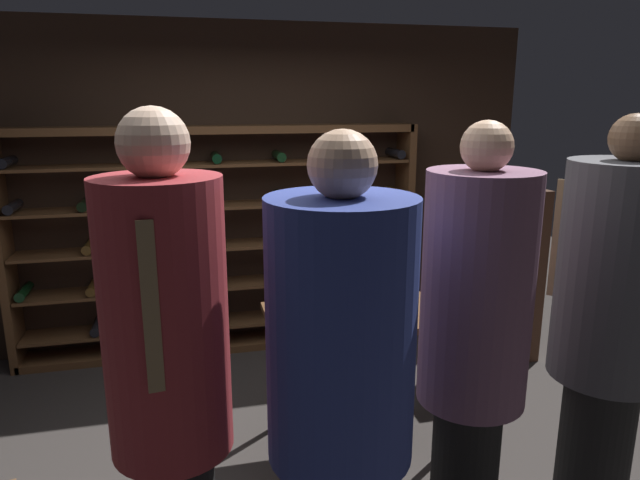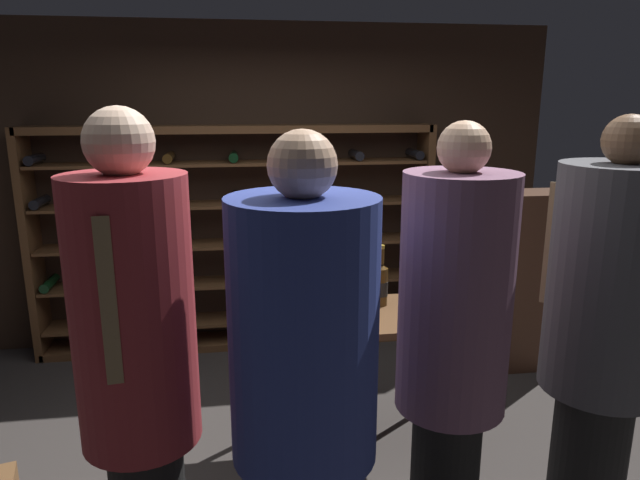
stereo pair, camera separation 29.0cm
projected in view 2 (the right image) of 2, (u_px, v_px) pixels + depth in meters
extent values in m
plane|color=#383330|center=(293.00, 466.00, 3.31)|extent=(10.00, 10.00, 0.00)
cube|color=#332319|center=(268.00, 186.00, 4.90)|extent=(4.85, 0.10, 2.70)
cube|color=brown|center=(32.00, 246.00, 4.53)|extent=(0.06, 0.32, 1.88)
cube|color=brown|center=(422.00, 233.00, 4.99)|extent=(0.06, 0.32, 1.88)
cube|color=brown|center=(233.00, 129.00, 4.54)|extent=(3.24, 0.32, 0.06)
cube|color=brown|center=(240.00, 340.00, 4.98)|extent=(3.24, 0.32, 0.06)
cube|color=brown|center=(239.00, 318.00, 4.93)|extent=(3.16, 0.32, 0.02)
cylinder|color=black|center=(118.00, 319.00, 4.77)|extent=(0.08, 0.30, 0.08)
cylinder|color=black|center=(179.00, 315.00, 4.85)|extent=(0.08, 0.30, 0.08)
cylinder|color=black|center=(239.00, 312.00, 4.92)|extent=(0.08, 0.30, 0.08)
cylinder|color=black|center=(297.00, 309.00, 4.99)|extent=(0.08, 0.30, 0.08)
cylinder|color=black|center=(354.00, 306.00, 5.06)|extent=(0.08, 0.30, 0.08)
cylinder|color=black|center=(409.00, 303.00, 5.13)|extent=(0.08, 0.30, 0.08)
cube|color=brown|center=(238.00, 281.00, 4.85)|extent=(3.16, 0.32, 0.02)
cylinder|color=black|center=(50.00, 283.00, 4.62)|extent=(0.08, 0.30, 0.08)
cylinder|color=#4C3314|center=(114.00, 281.00, 4.69)|extent=(0.08, 0.30, 0.08)
cylinder|color=black|center=(177.00, 278.00, 4.76)|extent=(0.08, 0.30, 0.08)
cylinder|color=black|center=(238.00, 275.00, 4.84)|extent=(0.08, 0.30, 0.08)
cylinder|color=black|center=(297.00, 273.00, 4.91)|extent=(0.08, 0.30, 0.08)
cylinder|color=black|center=(354.00, 270.00, 4.98)|extent=(0.08, 0.30, 0.08)
cylinder|color=#4C3314|center=(410.00, 268.00, 5.05)|extent=(0.08, 0.30, 0.08)
cube|color=brown|center=(237.00, 243.00, 4.77)|extent=(3.16, 0.32, 0.02)
cylinder|color=#4C3314|center=(111.00, 241.00, 4.61)|extent=(0.08, 0.30, 0.08)
cylinder|color=black|center=(175.00, 239.00, 4.68)|extent=(0.08, 0.30, 0.08)
cylinder|color=#4C3314|center=(236.00, 237.00, 4.76)|extent=(0.08, 0.30, 0.08)
cylinder|color=black|center=(297.00, 235.00, 4.83)|extent=(0.08, 0.30, 0.08)
cylinder|color=black|center=(355.00, 233.00, 4.90)|extent=(0.08, 0.30, 0.08)
cylinder|color=black|center=(412.00, 231.00, 4.97)|extent=(0.08, 0.30, 0.08)
cube|color=brown|center=(235.00, 204.00, 4.69)|extent=(3.16, 0.32, 0.02)
cylinder|color=black|center=(40.00, 202.00, 4.46)|extent=(0.08, 0.30, 0.08)
cylinder|color=black|center=(107.00, 200.00, 4.53)|extent=(0.08, 0.30, 0.08)
cylinder|color=#4C3314|center=(172.00, 199.00, 4.60)|extent=(0.08, 0.30, 0.08)
cylinder|color=black|center=(235.00, 197.00, 4.67)|extent=(0.08, 0.30, 0.08)
cylinder|color=black|center=(296.00, 196.00, 4.75)|extent=(0.08, 0.30, 0.08)
cylinder|color=black|center=(355.00, 194.00, 4.82)|extent=(0.08, 0.30, 0.08)
cylinder|color=#4C3314|center=(413.00, 193.00, 4.89)|extent=(0.08, 0.30, 0.08)
cube|color=brown|center=(234.00, 163.00, 4.61)|extent=(3.16, 0.32, 0.02)
cylinder|color=black|center=(35.00, 159.00, 4.38)|extent=(0.08, 0.30, 0.08)
cylinder|color=#4C3314|center=(169.00, 157.00, 4.52)|extent=(0.08, 0.30, 0.08)
cylinder|color=black|center=(234.00, 156.00, 4.59)|extent=(0.08, 0.30, 0.08)
cylinder|color=black|center=(296.00, 156.00, 4.67)|extent=(0.08, 0.30, 0.08)
cylinder|color=black|center=(356.00, 155.00, 4.74)|extent=(0.08, 0.30, 0.08)
cylinder|color=black|center=(415.00, 154.00, 4.81)|extent=(0.08, 0.30, 0.08)
cube|color=brown|center=(355.00, 317.00, 3.32)|extent=(1.04, 0.62, 0.04)
cylinder|color=black|center=(280.00, 413.00, 3.11)|extent=(0.04, 0.04, 0.82)
cylinder|color=black|center=(444.00, 400.00, 3.24)|extent=(0.04, 0.04, 0.82)
cylinder|color=black|center=(273.00, 369.00, 3.61)|extent=(0.04, 0.04, 0.82)
cylinder|color=black|center=(416.00, 360.00, 3.74)|extent=(0.04, 0.04, 0.82)
cylinder|color=#7A516B|center=(455.00, 294.00, 2.19)|extent=(0.44, 0.44, 0.95)
sphere|color=tan|center=(464.00, 148.00, 2.06)|extent=(0.20, 0.20, 0.20)
cube|color=olive|center=(451.00, 251.00, 2.38)|extent=(0.05, 0.02, 0.53)
cylinder|color=black|center=(586.00, 476.00, 2.54)|extent=(0.32, 0.32, 0.88)
cylinder|color=#4C4C51|center=(611.00, 281.00, 2.32)|extent=(0.49, 0.49, 0.96)
sphere|color=brown|center=(629.00, 140.00, 2.18)|extent=(0.20, 0.20, 0.20)
cube|color=olive|center=(551.00, 244.00, 2.44)|extent=(0.04, 0.04, 0.53)
cylinder|color=#9E2D33|center=(133.00, 313.00, 1.95)|extent=(0.42, 0.42, 0.96)
sphere|color=beige|center=(119.00, 142.00, 1.81)|extent=(0.23, 0.23, 0.23)
cube|color=olive|center=(108.00, 303.00, 1.72)|extent=(0.05, 0.01, 0.54)
cylinder|color=#2D3D8C|center=(304.00, 331.00, 1.92)|extent=(0.51, 0.51, 0.92)
sphere|color=tan|center=(302.00, 165.00, 1.79)|extent=(0.23, 0.23, 0.23)
cube|color=maroon|center=(317.00, 277.00, 2.14)|extent=(0.05, 0.02, 0.52)
cube|color=#4C2D1E|center=(528.00, 280.00, 4.45)|extent=(0.44, 0.36, 1.40)
cylinder|color=#4C3314|center=(381.00, 287.00, 3.44)|extent=(0.08, 0.08, 0.23)
cone|color=#4C3314|center=(381.00, 266.00, 3.41)|extent=(0.08, 0.08, 0.03)
cylinder|color=#4C3314|center=(382.00, 257.00, 3.39)|extent=(0.03, 0.03, 0.10)
cylinder|color=#B7932D|center=(382.00, 247.00, 3.38)|extent=(0.03, 0.03, 0.02)
cylinder|color=black|center=(381.00, 288.00, 3.44)|extent=(0.08, 0.08, 0.09)
cylinder|color=black|center=(342.00, 287.00, 3.40)|extent=(0.08, 0.08, 0.26)
cone|color=black|center=(342.00, 264.00, 3.37)|extent=(0.08, 0.08, 0.03)
cylinder|color=black|center=(342.00, 256.00, 3.36)|extent=(0.03, 0.03, 0.07)
cylinder|color=maroon|center=(342.00, 249.00, 3.35)|extent=(0.03, 0.03, 0.02)
cylinder|color=silver|center=(342.00, 289.00, 3.41)|extent=(0.08, 0.08, 0.10)
cylinder|color=black|center=(328.00, 295.00, 3.25)|extent=(0.08, 0.08, 0.26)
cone|color=black|center=(328.00, 272.00, 3.21)|extent=(0.08, 0.08, 0.03)
cylinder|color=black|center=(328.00, 262.00, 3.20)|extent=(0.03, 0.03, 0.08)
cylinder|color=black|center=(328.00, 254.00, 3.19)|extent=(0.03, 0.03, 0.02)
cylinder|color=#C6B28C|center=(328.00, 297.00, 3.25)|extent=(0.08, 0.08, 0.10)
cylinder|color=silver|center=(284.00, 320.00, 3.22)|extent=(0.07, 0.07, 0.00)
cylinder|color=silver|center=(284.00, 313.00, 3.21)|extent=(0.01, 0.01, 0.08)
cone|color=silver|center=(283.00, 300.00, 3.19)|extent=(0.09, 0.09, 0.07)
cylinder|color=#590A14|center=(283.00, 303.00, 3.19)|extent=(0.05, 0.05, 0.02)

